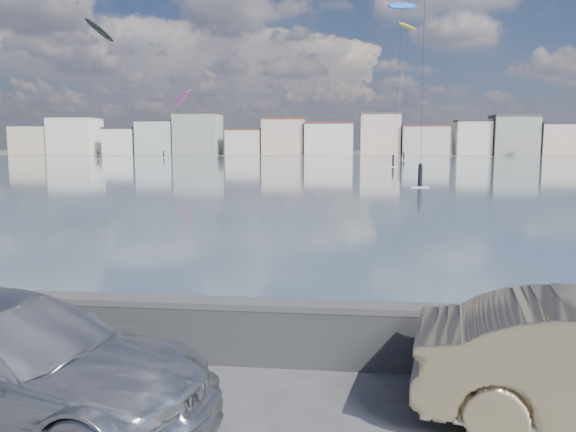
{
  "coord_description": "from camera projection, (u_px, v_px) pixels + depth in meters",
  "views": [
    {
      "loc": [
        2.12,
        -5.72,
        3.44
      ],
      "look_at": [
        1.0,
        4.0,
        2.2
      ],
      "focal_mm": 35.0,
      "sensor_mm": 36.0,
      "label": 1
    }
  ],
  "objects": [
    {
      "name": "kitesurfer_10",
      "position": [
        182.0,
        99.0,
        165.75
      ],
      "size": [
        8.21,
        17.97,
        20.15
      ],
      "color": "#E5338C",
      "rests_on": "ground"
    },
    {
      "name": "far_buildings",
      "position": [
        351.0,
        137.0,
        188.7
      ],
      "size": [
        240.79,
        13.26,
        14.6
      ],
      "color": "beige",
      "rests_on": "ground"
    },
    {
      "name": "car_silver",
      "position": [
        2.0,
        362.0,
        6.87
      ],
      "size": [
        5.75,
        2.94,
        1.6
      ],
      "primitive_type": "imported",
      "rotation": [
        0.0,
        0.0,
        1.44
      ],
      "color": "#B0B1B6",
      "rests_on": "ground"
    },
    {
      "name": "far_shore_strip",
      "position": [
        347.0,
        155.0,
        203.41
      ],
      "size": [
        500.0,
        60.0,
        0.0
      ],
      "primitive_type": "cube",
      "color": "#4C473D",
      "rests_on": "ground"
    },
    {
      "name": "kitesurfer_1",
      "position": [
        402.0,
        8.0,
        93.18
      ],
      "size": [
        7.38,
        13.61,
        28.33
      ],
      "color": "blue",
      "rests_on": "ground"
    },
    {
      "name": "bay_water",
      "position": [
        341.0,
        165.0,
        96.48
      ],
      "size": [
        500.0,
        177.0,
        0.0
      ],
      "primitive_type": "cube",
      "color": "#39505F",
      "rests_on": "ground"
    },
    {
      "name": "kitesurfer_9",
      "position": [
        407.0,
        29.0,
        130.79
      ],
      "size": [
        6.59,
        11.24,
        31.86
      ],
      "color": "#BF8C19",
      "rests_on": "ground"
    },
    {
      "name": "seawall",
      "position": [
        216.0,
        326.0,
        8.9
      ],
      "size": [
        400.0,
        0.36,
        1.08
      ],
      "color": "#28282B",
      "rests_on": "ground"
    },
    {
      "name": "kitesurfer_2",
      "position": [
        100.0,
        31.0,
        148.29
      ],
      "size": [
        7.34,
        17.31,
        36.55
      ],
      "color": "black",
      "rests_on": "ground"
    }
  ]
}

